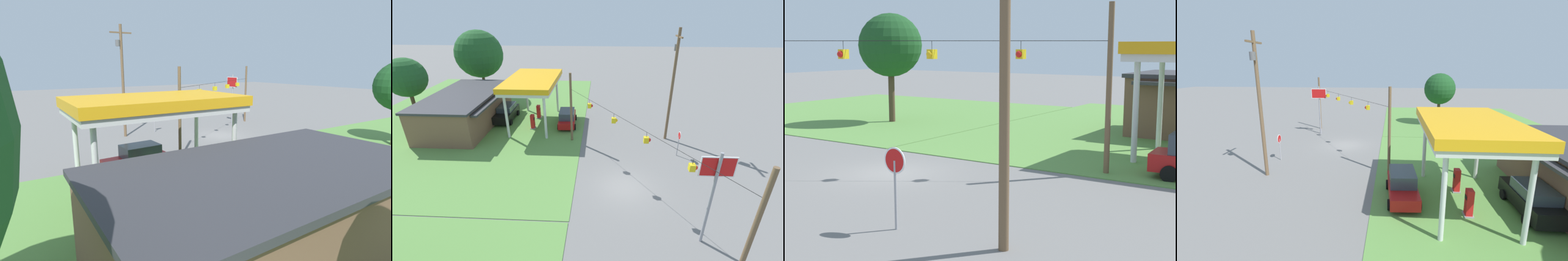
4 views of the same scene
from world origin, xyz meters
The scene contains 12 objects.
ground_plane centered at (0.00, 0.00, 0.00)m, with size 160.00×160.00×0.00m, color slate.
grass_verge_opposite_corner centered at (-16.00, 16.00, 0.02)m, with size 24.00×24.00×0.04m, color #5B8E42.
gas_station_canopy centered at (12.11, 9.86, 5.09)m, with size 9.41×5.51×5.63m.
fuel_pump_near centered at (10.54, 9.86, 0.81)m, with size 0.71×0.56×1.70m.
fuel_pump_far centered at (13.67, 9.86, 0.81)m, with size 0.71×0.56×1.70m.
car_at_pumps_front centered at (11.75, 5.98, 0.97)m, with size 4.72×2.30×1.91m.
car_at_pumps_rear centered at (12.99, 13.74, 0.98)m, with size 4.99×2.14×1.90m.
stop_sign_roadside centered at (5.19, -5.37, 1.81)m, with size 0.80×0.08×2.50m.
stop_sign_overhead centered at (-4.95, -4.26, 4.39)m, with size 0.22×1.91×6.22m.
utility_pole_main centered at (8.76, -5.02, 6.26)m, with size 2.20×0.44×11.27m.
signal_span_gantry centered at (0.00, -0.01, 3.98)m, with size 15.89×10.24×7.23m.
tree_west_verge centered at (-10.98, 12.04, 5.48)m, with size 4.48×4.48×7.75m.
Camera 4 is at (28.09, 5.22, 8.78)m, focal length 24.00 mm.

